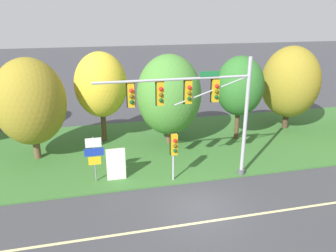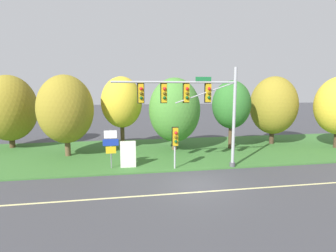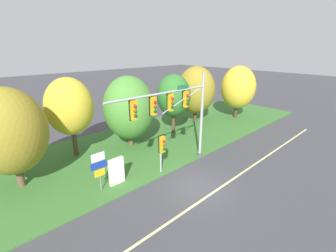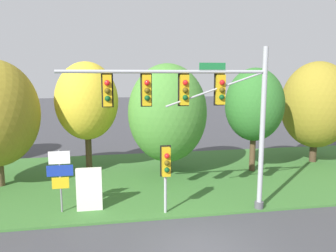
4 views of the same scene
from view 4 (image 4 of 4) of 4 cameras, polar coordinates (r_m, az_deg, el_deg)
name	(u,v)px [view 4 (image 4 of 4)]	position (r m, az deg, el deg)	size (l,w,h in m)	color
ground_plane	(199,249)	(12.25, 5.49, -20.50)	(160.00, 160.00, 0.00)	#3D3D42
grass_verge	(162,176)	(19.67, -1.05, -8.75)	(48.00, 11.50, 0.10)	#386B2D
traffic_signal_mast	(198,103)	(13.52, 5.26, 3.94)	(8.68, 0.49, 7.08)	#9EA0A5
pedestrian_signal_near_kerb	(166,166)	(13.81, -0.34, -6.90)	(0.46, 0.55, 2.99)	#9EA0A5
route_sign_post	(60,173)	(14.87, -18.29, -7.76)	(1.09, 0.08, 2.76)	slate
tree_behind_signpost	(87,101)	(20.51, -13.97, 4.20)	(3.79, 3.79, 6.71)	#4C3823
tree_mid_verge	(167,113)	(19.37, -0.10, 2.24)	(4.65, 4.65, 6.59)	brown
tree_tall_centre	(254,105)	(20.58, 14.81, 3.59)	(3.55, 3.55, 6.35)	#4C3823
tree_right_far	(316,105)	(24.23, 24.42, 3.35)	(4.63, 4.63, 6.81)	#423021
info_kiosk	(89,189)	(15.00, -13.55, -10.68)	(1.10, 0.24, 1.90)	silver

